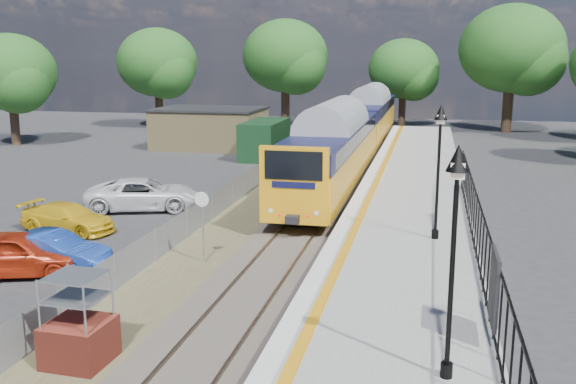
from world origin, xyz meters
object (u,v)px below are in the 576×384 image
(speed_sign, at_px, (202,216))
(car_white, at_px, (144,194))
(victorian_lamp_north, at_px, (440,141))
(car_yellow, at_px, (68,218))
(victorian_lamp_south, at_px, (455,209))
(brick_plinth, at_px, (78,321))
(train, at_px, (356,127))
(car_red, at_px, (15,253))
(car_blue, at_px, (52,252))

(speed_sign, height_order, car_white, speed_sign)
(victorian_lamp_north, height_order, car_yellow, victorian_lamp_north)
(victorian_lamp_south, distance_m, brick_plinth, 8.89)
(train, relative_size, car_yellow, 10.09)
(victorian_lamp_south, relative_size, speed_sign, 1.79)
(brick_plinth, distance_m, car_red, 7.47)
(car_blue, bearing_deg, car_white, 8.70)
(victorian_lamp_south, bearing_deg, car_white, 131.57)
(brick_plinth, bearing_deg, car_white, 109.62)
(train, bearing_deg, speed_sign, -96.02)
(victorian_lamp_north, distance_m, car_blue, 13.53)
(victorian_lamp_south, relative_size, car_white, 0.87)
(brick_plinth, bearing_deg, car_blue, 127.06)
(brick_plinth, relative_size, car_red, 0.50)
(car_blue, height_order, car_white, car_white)
(victorian_lamp_south, xyz_separation_m, speed_sign, (-8.00, 8.16, -2.57))
(victorian_lamp_south, xyz_separation_m, car_yellow, (-14.85, 10.92, -3.71))
(speed_sign, height_order, car_red, speed_sign)
(car_blue, bearing_deg, victorian_lamp_north, -70.49)
(victorian_lamp_south, height_order, car_red, victorian_lamp_south)
(brick_plinth, relative_size, car_yellow, 0.55)
(victorian_lamp_south, distance_m, car_red, 15.19)
(brick_plinth, bearing_deg, train, 84.95)
(speed_sign, relative_size, car_blue, 0.64)
(speed_sign, bearing_deg, victorian_lamp_south, -42.86)
(train, xyz_separation_m, car_blue, (-7.23, -25.43, -1.68))
(victorian_lamp_south, height_order, car_blue, victorian_lamp_south)
(speed_sign, xyz_separation_m, car_red, (-5.62, -2.45, -0.97))
(car_white, bearing_deg, car_blue, 166.90)
(victorian_lamp_north, bearing_deg, brick_plinth, -130.39)
(car_blue, bearing_deg, car_red, 132.54)
(car_red, distance_m, car_blue, 1.15)
(speed_sign, xyz_separation_m, car_white, (-5.52, 7.09, -0.99))
(car_red, xyz_separation_m, car_yellow, (-1.23, 5.21, -0.17))
(train, height_order, car_yellow, train)
(car_red, bearing_deg, car_white, -18.95)
(victorian_lamp_south, relative_size, brick_plinth, 2.06)
(train, bearing_deg, car_yellow, -114.08)
(speed_sign, relative_size, car_yellow, 0.64)
(train, bearing_deg, car_blue, -105.88)
(train, height_order, brick_plinth, train)
(car_yellow, xyz_separation_m, car_white, (1.34, 4.32, 0.15))
(train, xyz_separation_m, speed_sign, (-2.50, -23.70, -0.61))
(car_blue, bearing_deg, victorian_lamp_south, -113.19)
(brick_plinth, distance_m, car_white, 15.64)
(victorian_lamp_south, xyz_separation_m, train, (-5.50, 31.86, -1.96))
(car_red, distance_m, car_yellow, 5.36)
(victorian_lamp_south, bearing_deg, train, 99.80)
(train, bearing_deg, car_white, -115.76)
(speed_sign, bearing_deg, car_blue, -157.28)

